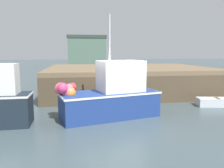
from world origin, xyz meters
The scene contains 5 objects.
ground centered at (0.00, 0.00, -0.05)m, with size 120.00×160.00×0.10m.
pier centered at (1.91, 5.45, 1.46)m, with size 11.05×8.11×1.75m.
fishing_boat_near_right centered at (-0.19, -0.13, 0.93)m, with size 4.52×2.63×4.31m.
rowboat centered at (5.55, 0.95, 0.21)m, with size 2.07×1.08×0.46m.
warehouse centered at (-0.10, 30.39, 2.85)m, with size 6.68×4.54×5.67m.
Camera 1 is at (-1.50, -9.39, 2.77)m, focal length 35.55 mm.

